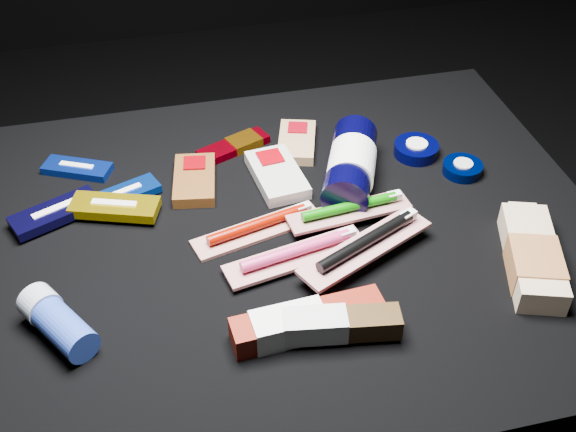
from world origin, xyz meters
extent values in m
plane|color=black|center=(0.00, 0.00, 0.00)|extent=(3.00, 3.00, 0.00)
cube|color=black|center=(0.00, 0.00, 0.20)|extent=(0.98, 0.78, 0.40)
cube|color=#0B2AA1|center=(-0.29, 0.22, 0.41)|extent=(0.12, 0.09, 0.01)
cube|color=white|center=(-0.29, 0.22, 0.41)|extent=(0.06, 0.03, 0.01)
cube|color=#0835A1|center=(-0.22, 0.13, 0.41)|extent=(0.12, 0.08, 0.01)
cube|color=white|center=(-0.22, 0.13, 0.41)|extent=(0.06, 0.03, 0.01)
cube|color=black|center=(-0.32, 0.11, 0.41)|extent=(0.14, 0.10, 0.02)
cube|color=white|center=(-0.32, 0.11, 0.41)|extent=(0.07, 0.04, 0.02)
cube|color=#C4A308|center=(-0.24, 0.10, 0.42)|extent=(0.14, 0.09, 0.02)
cube|color=silver|center=(-0.24, 0.10, 0.42)|extent=(0.07, 0.03, 0.02)
cube|color=brown|center=(-0.11, 0.14, 0.41)|extent=(0.08, 0.13, 0.02)
cube|color=#6B0006|center=(-0.10, 0.17, 0.41)|extent=(0.04, 0.04, 0.02)
cube|color=beige|center=(0.02, 0.12, 0.41)|extent=(0.08, 0.14, 0.02)
cube|color=#7A0007|center=(0.02, 0.16, 0.41)|extent=(0.04, 0.04, 0.02)
cube|color=tan|center=(0.08, 0.21, 0.41)|extent=(0.09, 0.13, 0.02)
cube|color=maroon|center=(0.09, 0.24, 0.41)|extent=(0.04, 0.04, 0.02)
cube|color=#70000B|center=(-0.03, 0.22, 0.41)|extent=(0.13, 0.08, 0.01)
cube|color=#B26B0E|center=(-0.01, 0.23, 0.41)|extent=(0.07, 0.06, 0.02)
cylinder|color=black|center=(0.14, 0.09, 0.44)|extent=(0.14, 0.20, 0.07)
cylinder|color=white|center=(0.14, 0.08, 0.44)|extent=(0.10, 0.10, 0.08)
cylinder|color=black|center=(0.18, 0.18, 0.44)|extent=(0.03, 0.03, 0.03)
cube|color=black|center=(0.18, 0.21, 0.43)|extent=(0.03, 0.04, 0.02)
cylinder|color=black|center=(0.27, 0.14, 0.41)|extent=(0.08, 0.08, 0.02)
cylinder|color=silver|center=(0.27, 0.14, 0.41)|extent=(0.04, 0.04, 0.02)
cylinder|color=black|center=(0.32, 0.07, 0.41)|extent=(0.06, 0.06, 0.02)
cylinder|color=#B8B9B4|center=(0.32, 0.07, 0.41)|extent=(0.03, 0.03, 0.02)
cube|color=beige|center=(0.33, -0.15, 0.42)|extent=(0.12, 0.20, 0.04)
cube|color=#9F6336|center=(0.32, -0.17, 0.42)|extent=(0.09, 0.10, 0.04)
cube|color=beige|center=(0.36, -0.06, 0.42)|extent=(0.05, 0.03, 0.03)
cylinder|color=#2844A8|center=(-0.31, -0.14, 0.42)|extent=(0.09, 0.10, 0.05)
cylinder|color=#95A1B2|center=(-0.34, -0.09, 0.42)|extent=(0.06, 0.05, 0.05)
cube|color=silver|center=(-0.03, 0.01, 0.40)|extent=(0.21, 0.10, 0.01)
cylinder|color=#760C00|center=(-0.03, 0.01, 0.41)|extent=(0.16, 0.06, 0.02)
cube|color=silver|center=(0.04, 0.03, 0.42)|extent=(0.02, 0.02, 0.01)
cube|color=beige|center=(0.01, -0.07, 0.41)|extent=(0.22, 0.09, 0.01)
cylinder|color=#BF2D64|center=(0.01, -0.07, 0.42)|extent=(0.17, 0.05, 0.02)
cube|color=silver|center=(0.09, -0.05, 0.42)|extent=(0.03, 0.02, 0.01)
cube|color=beige|center=(0.11, 0.00, 0.42)|extent=(0.19, 0.06, 0.01)
cylinder|color=#0A6603|center=(0.11, 0.00, 0.43)|extent=(0.15, 0.03, 0.02)
cube|color=silver|center=(0.18, 0.01, 0.43)|extent=(0.02, 0.01, 0.01)
cube|color=silver|center=(0.10, -0.09, 0.42)|extent=(0.22, 0.14, 0.01)
cylinder|color=black|center=(0.10, -0.09, 0.44)|extent=(0.16, 0.09, 0.02)
cube|color=silver|center=(0.18, -0.05, 0.44)|extent=(0.03, 0.02, 0.01)
cube|color=maroon|center=(-0.01, -0.20, 0.42)|extent=(0.20, 0.06, 0.04)
cube|color=silver|center=(-0.03, -0.20, 0.42)|extent=(0.10, 0.05, 0.04)
cube|color=#36220C|center=(0.02, -0.21, 0.42)|extent=(0.18, 0.06, 0.03)
cube|color=#BBBBB7|center=(0.00, -0.21, 0.42)|extent=(0.09, 0.05, 0.03)
camera|label=1|loc=(-0.17, -0.78, 1.12)|focal=45.00mm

